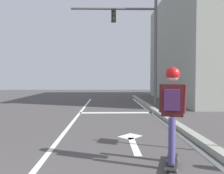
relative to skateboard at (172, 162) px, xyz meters
name	(u,v)px	position (x,y,z in m)	size (l,w,h in m)	color
lane_line_center	(68,128)	(-2.39, 3.11, -0.07)	(0.12, 20.00, 0.01)	silver
lane_line_curbside	(170,127)	(0.84, 3.11, -0.07)	(0.12, 20.00, 0.01)	silver
stop_bar	(117,113)	(-0.70, 6.23, -0.07)	(3.38, 0.40, 0.01)	silver
lane_arrow_stem	(134,146)	(-0.53, 1.20, -0.07)	(0.16, 1.40, 0.01)	silver
lane_arrow_head	(130,136)	(-0.53, 2.05, -0.07)	(0.56, 0.44, 0.01)	silver
curb_strip	(177,125)	(1.09, 3.11, 0.00)	(0.24, 24.00, 0.14)	#969A8B
skateboard	(172,162)	(0.00, 0.00, 0.00)	(0.46, 0.89, 0.09)	black
skater	(172,101)	(-0.01, -0.02, 1.08)	(0.45, 0.62, 1.68)	#423B71
traffic_signal_mast	(138,36)	(0.44, 7.73, 3.67)	(4.45, 0.34, 5.60)	#5B5857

